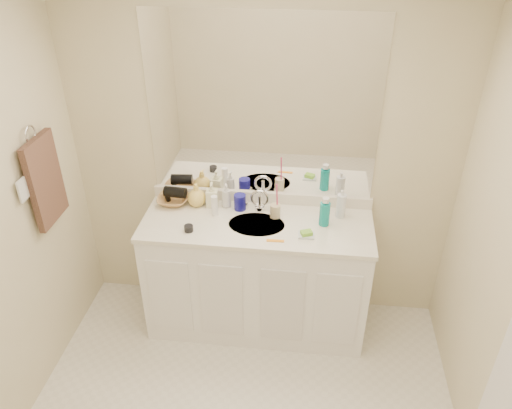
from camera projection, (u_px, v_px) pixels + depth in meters
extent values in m
cube|color=white|center=(220.00, 7.00, 1.60)|extent=(2.60, 2.60, 0.02)
cube|color=beige|center=(262.00, 160.00, 3.33)|extent=(2.60, 0.02, 2.40)
cube|color=white|center=(257.00, 276.00, 3.51)|extent=(1.50, 0.55, 0.85)
cube|color=white|center=(257.00, 224.00, 3.28)|extent=(1.52, 0.57, 0.03)
cube|color=white|center=(261.00, 197.00, 3.47)|extent=(1.52, 0.03, 0.08)
cylinder|color=beige|center=(257.00, 226.00, 3.26)|extent=(0.37, 0.37, 0.02)
cylinder|color=silver|center=(260.00, 203.00, 3.37)|extent=(0.02, 0.02, 0.11)
cube|color=white|center=(262.00, 109.00, 3.14)|extent=(1.48, 0.01, 1.20)
cylinder|color=navy|center=(240.00, 202.00, 3.38)|extent=(0.10, 0.10, 0.11)
cylinder|color=beige|center=(275.00, 211.00, 3.30)|extent=(0.08, 0.08, 0.09)
cylinder|color=#DC396B|center=(277.00, 198.00, 3.25)|extent=(0.02, 0.04, 0.21)
cylinder|color=#0B8D8A|center=(325.00, 214.00, 3.21)|extent=(0.08, 0.08, 0.16)
cylinder|color=white|center=(341.00, 206.00, 3.29)|extent=(0.08, 0.08, 0.17)
cube|color=silver|center=(306.00, 235.00, 3.14)|extent=(0.10, 0.08, 0.01)
cube|color=#77C02E|center=(306.00, 233.00, 3.13)|extent=(0.08, 0.07, 0.02)
cube|color=orange|center=(275.00, 241.00, 3.09)|extent=(0.11, 0.03, 0.00)
cylinder|color=black|center=(189.00, 228.00, 3.18)|extent=(0.07, 0.07, 0.04)
cylinder|color=white|center=(214.00, 206.00, 3.31)|extent=(0.05, 0.05, 0.14)
imported|color=silver|center=(226.00, 195.00, 3.40)|extent=(0.08, 0.08, 0.17)
imported|color=#F2F2C5|center=(212.00, 194.00, 3.41)|extent=(0.09, 0.09, 0.18)
imported|color=#EFCB5C|center=(196.00, 195.00, 3.41)|extent=(0.16, 0.16, 0.16)
imported|color=#B28048|center=(173.00, 200.00, 3.46)|extent=(0.22, 0.22, 0.05)
cylinder|color=black|center=(175.00, 192.00, 3.43)|extent=(0.16, 0.09, 0.08)
torus|color=silver|center=(30.00, 134.00, 2.83)|extent=(0.01, 0.11, 0.11)
cube|color=#34221B|center=(45.00, 181.00, 2.99)|extent=(0.04, 0.32, 0.55)
cube|color=silver|center=(23.00, 190.00, 2.80)|extent=(0.01, 0.08, 0.13)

